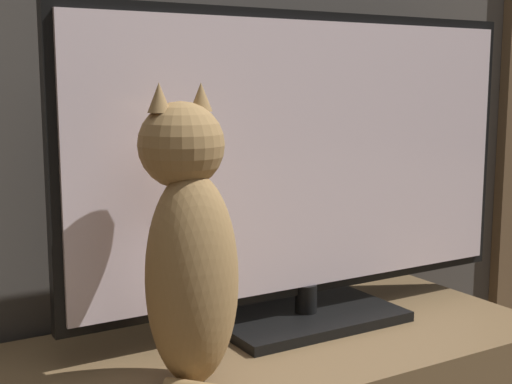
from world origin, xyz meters
The scene contains 2 objects.
tv centered at (0.19, 0.99, 0.80)m, with size 1.00×0.22×0.61m.
cat centered at (-0.13, 0.85, 0.72)m, with size 0.17×0.28×0.47m.
Camera 1 is at (-0.60, -0.13, 0.97)m, focal length 50.00 mm.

